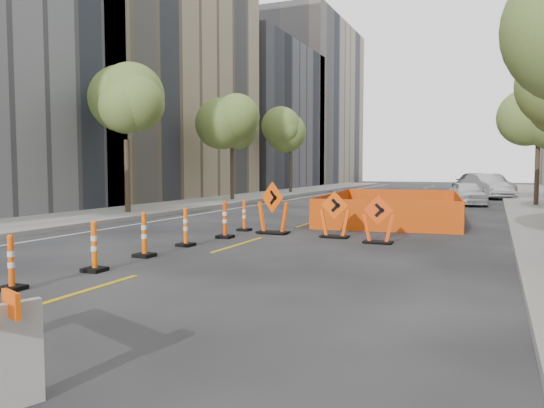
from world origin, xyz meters
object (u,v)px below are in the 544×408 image
at_px(channelizer_5, 186,227).
at_px(chevron_sign_center, 335,214).
at_px(parked_car_mid, 487,186).
at_px(parked_car_far, 473,183).
at_px(parked_car_near, 467,193).
at_px(channelizer_3, 94,246).
at_px(channelizer_2, 11,262).
at_px(channelizer_4, 144,234).
at_px(channelizer_6, 225,219).
at_px(chevron_sign_right, 378,220).
at_px(channelizer_7, 244,215).
at_px(chevron_sign_left, 273,208).

height_order(channelizer_5, chevron_sign_center, chevron_sign_center).
bearing_deg(parked_car_mid, parked_car_far, 75.81).
bearing_deg(parked_car_near, channelizer_3, -119.52).
distance_m(channelizer_2, channelizer_3, 1.85).
distance_m(chevron_sign_center, parked_car_near, 16.22).
bearing_deg(channelizer_2, channelizer_5, 89.79).
height_order(parked_car_near, parked_car_far, parked_car_far).
bearing_deg(parked_car_mid, channelizer_4, -128.61).
relative_size(channelizer_6, parked_car_mid, 0.22).
distance_m(chevron_sign_right, parked_car_mid, 24.10).
bearing_deg(channelizer_3, channelizer_4, 94.25).
height_order(channelizer_7, parked_car_near, parked_car_near).
xyz_separation_m(chevron_sign_left, parked_car_mid, (6.00, 23.14, 0.01)).
bearing_deg(channelizer_6, channelizer_3, -90.53).
height_order(channelizer_7, chevron_sign_center, chevron_sign_center).
relative_size(channelizer_4, parked_car_near, 0.28).
relative_size(channelizer_3, chevron_sign_left, 0.63).
relative_size(channelizer_2, chevron_sign_right, 0.73).
distance_m(chevron_sign_center, parked_car_far, 29.90).
bearing_deg(channelizer_4, chevron_sign_center, 57.70).
height_order(channelizer_3, channelizer_5, channelizer_3).
relative_size(channelizer_4, parked_car_mid, 0.21).
distance_m(chevron_sign_center, parked_car_mid, 23.63).
distance_m(channelizer_7, chevron_sign_left, 1.26).
relative_size(channelizer_2, channelizer_5, 0.94).
xyz_separation_m(channelizer_3, channelizer_4, (-0.14, 1.84, 0.02)).
bearing_deg(channelizer_5, channelizer_2, -90.21).
xyz_separation_m(channelizer_5, chevron_sign_left, (1.13, 3.35, 0.31)).
bearing_deg(channelizer_7, chevron_sign_center, -8.69).
height_order(channelizer_2, chevron_sign_center, chevron_sign_center).
height_order(channelizer_2, channelizer_3, channelizer_3).
xyz_separation_m(channelizer_3, parked_car_mid, (6.97, 30.18, 0.31)).
distance_m(chevron_sign_center, chevron_sign_right, 1.59).
xyz_separation_m(channelizer_2, parked_car_near, (6.20, 24.66, 0.18)).
height_order(chevron_sign_right, parked_car_near, parked_car_near).
bearing_deg(parked_car_near, channelizer_2, -118.84).
xyz_separation_m(channelizer_2, parked_car_mid, (7.15, 32.02, 0.35)).
bearing_deg(channelizer_3, channelizer_6, 89.47).
bearing_deg(parked_car_far, chevron_sign_right, -83.51).
xyz_separation_m(channelizer_3, chevron_sign_right, (4.48, 6.20, 0.14)).
xyz_separation_m(channelizer_5, channelizer_7, (-0.05, 3.69, -0.00)).
relative_size(channelizer_5, chevron_sign_right, 0.78).
bearing_deg(channelizer_7, parked_car_far, 78.43).
bearing_deg(parked_car_near, channelizer_7, -126.68).
bearing_deg(channelizer_6, chevron_sign_left, 58.42).
xyz_separation_m(chevron_sign_left, chevron_sign_right, (3.51, -0.83, -0.16)).
xyz_separation_m(channelizer_7, parked_car_near, (6.22, 15.44, 0.15)).
xyz_separation_m(channelizer_4, parked_car_near, (6.16, 20.97, 0.13)).
distance_m(channelizer_5, chevron_sign_center, 4.52).
height_order(channelizer_4, channelizer_5, channelizer_4).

